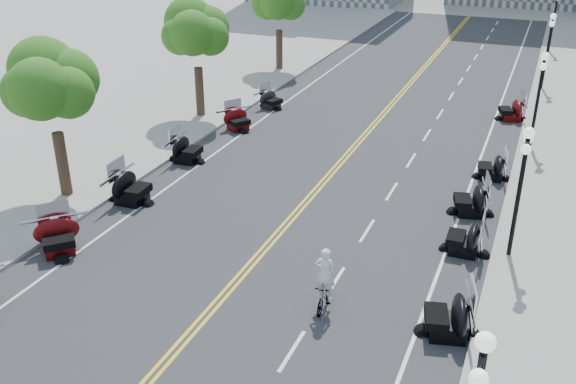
% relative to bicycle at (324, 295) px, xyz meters
% --- Properties ---
extents(ground, '(160.00, 160.00, 0.00)m').
position_rel_bicycle_xyz_m(ground, '(-3.35, 1.57, -0.50)').
color(ground, gray).
extents(road, '(16.00, 90.00, 0.01)m').
position_rel_bicycle_xyz_m(road, '(-3.35, 11.57, -0.49)').
color(road, '#333335').
rests_on(road, ground).
extents(centerline_yellow_a, '(0.12, 90.00, 0.00)m').
position_rel_bicycle_xyz_m(centerline_yellow_a, '(-3.47, 11.57, -0.48)').
color(centerline_yellow_a, yellow).
rests_on(centerline_yellow_a, road).
extents(centerline_yellow_b, '(0.12, 90.00, 0.00)m').
position_rel_bicycle_xyz_m(centerline_yellow_b, '(-3.23, 11.57, -0.48)').
color(centerline_yellow_b, yellow).
rests_on(centerline_yellow_b, road).
extents(edge_line_north, '(0.12, 90.00, 0.00)m').
position_rel_bicycle_xyz_m(edge_line_north, '(3.05, 11.57, -0.48)').
color(edge_line_north, white).
rests_on(edge_line_north, road).
extents(edge_line_south, '(0.12, 90.00, 0.00)m').
position_rel_bicycle_xyz_m(edge_line_south, '(-9.75, 11.57, -0.48)').
color(edge_line_south, white).
rests_on(edge_line_south, road).
extents(lane_dash_5, '(0.12, 2.00, 0.00)m').
position_rel_bicycle_xyz_m(lane_dash_5, '(-0.15, -2.43, -0.48)').
color(lane_dash_5, white).
rests_on(lane_dash_5, road).
extents(lane_dash_6, '(0.12, 2.00, 0.00)m').
position_rel_bicycle_xyz_m(lane_dash_6, '(-0.15, 1.57, -0.48)').
color(lane_dash_6, white).
rests_on(lane_dash_6, road).
extents(lane_dash_7, '(0.12, 2.00, 0.00)m').
position_rel_bicycle_xyz_m(lane_dash_7, '(-0.15, 5.57, -0.48)').
color(lane_dash_7, white).
rests_on(lane_dash_7, road).
extents(lane_dash_8, '(0.12, 2.00, 0.00)m').
position_rel_bicycle_xyz_m(lane_dash_8, '(-0.15, 9.57, -0.48)').
color(lane_dash_8, white).
rests_on(lane_dash_8, road).
extents(lane_dash_9, '(0.12, 2.00, 0.00)m').
position_rel_bicycle_xyz_m(lane_dash_9, '(-0.15, 13.57, -0.48)').
color(lane_dash_9, white).
rests_on(lane_dash_9, road).
extents(lane_dash_10, '(0.12, 2.00, 0.00)m').
position_rel_bicycle_xyz_m(lane_dash_10, '(-0.15, 17.57, -0.48)').
color(lane_dash_10, white).
rests_on(lane_dash_10, road).
extents(lane_dash_11, '(0.12, 2.00, 0.00)m').
position_rel_bicycle_xyz_m(lane_dash_11, '(-0.15, 21.57, -0.48)').
color(lane_dash_11, white).
rests_on(lane_dash_11, road).
extents(lane_dash_12, '(0.12, 2.00, 0.00)m').
position_rel_bicycle_xyz_m(lane_dash_12, '(-0.15, 25.57, -0.48)').
color(lane_dash_12, white).
rests_on(lane_dash_12, road).
extents(lane_dash_13, '(0.12, 2.00, 0.00)m').
position_rel_bicycle_xyz_m(lane_dash_13, '(-0.15, 29.57, -0.48)').
color(lane_dash_13, white).
rests_on(lane_dash_13, road).
extents(lane_dash_14, '(0.12, 2.00, 0.00)m').
position_rel_bicycle_xyz_m(lane_dash_14, '(-0.15, 33.57, -0.48)').
color(lane_dash_14, white).
rests_on(lane_dash_14, road).
extents(lane_dash_15, '(0.12, 2.00, 0.00)m').
position_rel_bicycle_xyz_m(lane_dash_15, '(-0.15, 37.57, -0.48)').
color(lane_dash_15, white).
rests_on(lane_dash_15, road).
extents(lane_dash_16, '(0.12, 2.00, 0.00)m').
position_rel_bicycle_xyz_m(lane_dash_16, '(-0.15, 41.57, -0.48)').
color(lane_dash_16, white).
rests_on(lane_dash_16, road).
extents(lane_dash_17, '(0.12, 2.00, 0.00)m').
position_rel_bicycle_xyz_m(lane_dash_17, '(-0.15, 45.57, -0.48)').
color(lane_dash_17, white).
rests_on(lane_dash_17, road).
extents(lane_dash_18, '(0.12, 2.00, 0.00)m').
position_rel_bicycle_xyz_m(lane_dash_18, '(-0.15, 49.57, -0.48)').
color(lane_dash_18, white).
rests_on(lane_dash_18, road).
extents(lane_dash_19, '(0.12, 2.00, 0.00)m').
position_rel_bicycle_xyz_m(lane_dash_19, '(-0.15, 53.57, -0.48)').
color(lane_dash_19, white).
rests_on(lane_dash_19, road).
extents(sidewalk_north, '(5.00, 90.00, 0.15)m').
position_rel_bicycle_xyz_m(sidewalk_north, '(7.15, 11.57, -0.42)').
color(sidewalk_north, '#9E9991').
rests_on(sidewalk_north, ground).
extents(sidewalk_south, '(5.00, 90.00, 0.15)m').
position_rel_bicycle_xyz_m(sidewalk_south, '(-13.85, 11.57, -0.42)').
color(sidewalk_south, '#9E9991').
rests_on(sidewalk_south, ground).
extents(street_lamp_2, '(0.50, 1.20, 4.90)m').
position_rel_bicycle_xyz_m(street_lamp_2, '(5.25, 5.57, 2.10)').
color(street_lamp_2, black).
rests_on(street_lamp_2, sidewalk_north).
extents(street_lamp_3, '(0.50, 1.20, 4.90)m').
position_rel_bicycle_xyz_m(street_lamp_3, '(5.25, 17.57, 2.10)').
color(street_lamp_3, black).
rests_on(street_lamp_3, sidewalk_north).
extents(street_lamp_4, '(0.50, 1.20, 4.90)m').
position_rel_bicycle_xyz_m(street_lamp_4, '(5.25, 29.57, 2.10)').
color(street_lamp_4, black).
rests_on(street_lamp_4, sidewalk_north).
extents(street_lamp_5, '(0.50, 1.20, 4.90)m').
position_rel_bicycle_xyz_m(street_lamp_5, '(5.25, 41.57, 2.10)').
color(street_lamp_5, black).
rests_on(street_lamp_5, sidewalk_north).
extents(tree_2, '(4.80, 4.80, 9.20)m').
position_rel_bicycle_xyz_m(tree_2, '(-13.35, 3.57, 4.25)').
color(tree_2, '#235619').
rests_on(tree_2, sidewalk_south).
extents(tree_3, '(4.80, 4.80, 9.20)m').
position_rel_bicycle_xyz_m(tree_3, '(-13.35, 15.57, 4.25)').
color(tree_3, '#235619').
rests_on(tree_3, sidewalk_south).
extents(tree_4, '(4.80, 4.80, 9.20)m').
position_rel_bicycle_xyz_m(tree_4, '(-13.35, 27.57, 4.25)').
color(tree_4, '#235619').
rests_on(tree_4, sidewalk_south).
extents(motorcycle_n_5, '(2.65, 2.65, 1.52)m').
position_rel_bicycle_xyz_m(motorcycle_n_5, '(3.92, 0.10, 0.27)').
color(motorcycle_n_5, black).
rests_on(motorcycle_n_5, road).
extents(motorcycle_n_6, '(2.04, 2.04, 1.40)m').
position_rel_bicycle_xyz_m(motorcycle_n_6, '(3.65, 5.31, 0.21)').
color(motorcycle_n_6, black).
rests_on(motorcycle_n_6, road).
extents(motorcycle_n_7, '(2.52, 2.52, 1.46)m').
position_rel_bicycle_xyz_m(motorcycle_n_7, '(3.40, 8.64, 0.23)').
color(motorcycle_n_7, black).
rests_on(motorcycle_n_7, road).
extents(motorcycle_n_8, '(2.20, 2.20, 1.33)m').
position_rel_bicycle_xyz_m(motorcycle_n_8, '(3.81, 12.74, 0.17)').
color(motorcycle_n_8, black).
rests_on(motorcycle_n_8, road).
extents(motorcycle_n_10, '(2.54, 2.54, 1.40)m').
position_rel_bicycle_xyz_m(motorcycle_n_10, '(3.88, 22.04, 0.21)').
color(motorcycle_n_10, '#590A0C').
rests_on(motorcycle_n_10, road).
extents(motorcycle_s_5, '(2.99, 2.99, 1.48)m').
position_rel_bicycle_xyz_m(motorcycle_s_5, '(-10.35, -0.46, 0.24)').
color(motorcycle_s_5, '#590A0C').
rests_on(motorcycle_s_5, road).
extents(motorcycle_s_6, '(2.34, 2.34, 1.56)m').
position_rel_bicycle_xyz_m(motorcycle_s_6, '(-10.33, 4.18, 0.28)').
color(motorcycle_s_6, black).
rests_on(motorcycle_s_6, road).
extents(motorcycle_s_7, '(2.19, 2.19, 1.45)m').
position_rel_bicycle_xyz_m(motorcycle_s_7, '(-10.50, 9.13, 0.23)').
color(motorcycle_s_7, black).
rests_on(motorcycle_s_7, road).
extents(motorcycle_s_8, '(2.66, 2.66, 1.34)m').
position_rel_bicycle_xyz_m(motorcycle_s_8, '(-10.26, 14.35, 0.17)').
color(motorcycle_s_8, '#590A0C').
rests_on(motorcycle_s_8, road).
extents(motorcycle_s_9, '(2.27, 2.27, 1.25)m').
position_rel_bicycle_xyz_m(motorcycle_s_9, '(-10.11, 18.68, 0.13)').
color(motorcycle_s_9, black).
rests_on(motorcycle_s_9, road).
extents(bicycle, '(0.57, 1.68, 0.99)m').
position_rel_bicycle_xyz_m(bicycle, '(0.00, 0.00, 0.00)').
color(bicycle, '#A51414').
rests_on(bicycle, road).
extents(cyclist_rider, '(0.68, 0.45, 1.87)m').
position_rel_bicycle_xyz_m(cyclist_rider, '(0.00, 0.00, 1.43)').
color(cyclist_rider, silver).
rests_on(cyclist_rider, bicycle).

